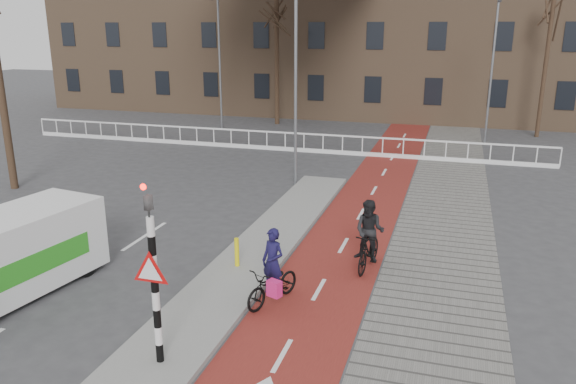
# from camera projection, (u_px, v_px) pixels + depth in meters

# --- Properties ---
(ground) EXTENTS (120.00, 120.00, 0.00)m
(ground) POSITION_uv_depth(u_px,v_px,m) (231.00, 320.00, 12.31)
(ground) COLOR #38383A
(ground) RESTS_ON ground
(bike_lane) EXTENTS (2.50, 60.00, 0.01)m
(bike_lane) POSITION_uv_depth(u_px,v_px,m) (370.00, 198.00, 21.06)
(bike_lane) COLOR maroon
(bike_lane) RESTS_ON ground
(sidewalk) EXTENTS (3.00, 60.00, 0.01)m
(sidewalk) POSITION_uv_depth(u_px,v_px,m) (447.00, 204.00, 20.28)
(sidewalk) COLOR slate
(sidewalk) RESTS_ON ground
(curb_island) EXTENTS (1.80, 16.00, 0.12)m
(curb_island) POSITION_uv_depth(u_px,v_px,m) (261.00, 248.00, 16.15)
(curb_island) COLOR gray
(curb_island) RESTS_ON ground
(traffic_signal) EXTENTS (0.80, 0.80, 3.68)m
(traffic_signal) POSITION_uv_depth(u_px,v_px,m) (153.00, 270.00, 10.05)
(traffic_signal) COLOR black
(traffic_signal) RESTS_ON curb_island
(bollard) EXTENTS (0.12, 0.12, 0.77)m
(bollard) POSITION_uv_depth(u_px,v_px,m) (237.00, 252.00, 14.70)
(bollard) COLOR yellow
(bollard) RESTS_ON curb_island
(cyclist_near) EXTENTS (1.19, 1.82, 1.82)m
(cyclist_near) POSITION_uv_depth(u_px,v_px,m) (273.00, 279.00, 12.89)
(cyclist_near) COLOR black
(cyclist_near) RESTS_ON bike_lane
(cyclist_far) EXTENTS (0.88, 1.80, 1.89)m
(cyclist_far) POSITION_uv_depth(u_px,v_px,m) (369.00, 241.00, 14.69)
(cyclist_far) COLOR black
(cyclist_far) RESTS_ON bike_lane
(van) EXTENTS (2.54, 4.80, 1.96)m
(van) POSITION_uv_depth(u_px,v_px,m) (7.00, 255.00, 13.18)
(van) COLOR silver
(van) RESTS_ON ground
(railing) EXTENTS (28.00, 0.10, 0.99)m
(railing) POSITION_uv_depth(u_px,v_px,m) (267.00, 144.00, 29.21)
(railing) COLOR silver
(railing) RESTS_ON ground
(townhouse_row) EXTENTS (46.00, 10.00, 15.90)m
(townhouse_row) POSITION_uv_depth(u_px,v_px,m) (360.00, 3.00, 40.28)
(townhouse_row) COLOR #7F6047
(townhouse_row) RESTS_ON ground
(tree_mid) EXTENTS (0.30, 0.30, 8.17)m
(tree_mid) POSITION_uv_depth(u_px,v_px,m) (277.00, 60.00, 35.82)
(tree_mid) COLOR black
(tree_mid) RESTS_ON ground
(tree_right) EXTENTS (0.23, 0.23, 7.86)m
(tree_right) POSITION_uv_depth(u_px,v_px,m) (545.00, 68.00, 31.57)
(tree_right) COLOR black
(tree_right) RESTS_ON ground
(streetlight_near) EXTENTS (0.12, 0.12, 7.47)m
(streetlight_near) POSITION_uv_depth(u_px,v_px,m) (296.00, 92.00, 21.81)
(streetlight_near) COLOR slate
(streetlight_near) RESTS_ON ground
(streetlight_left) EXTENTS (0.12, 0.12, 7.84)m
(streetlight_left) POSITION_uv_depth(u_px,v_px,m) (220.00, 65.00, 34.39)
(streetlight_left) COLOR slate
(streetlight_left) RESTS_ON ground
(streetlight_right) EXTENTS (0.12, 0.12, 7.52)m
(streetlight_right) POSITION_uv_depth(u_px,v_px,m) (491.00, 74.00, 29.51)
(streetlight_right) COLOR slate
(streetlight_right) RESTS_ON ground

